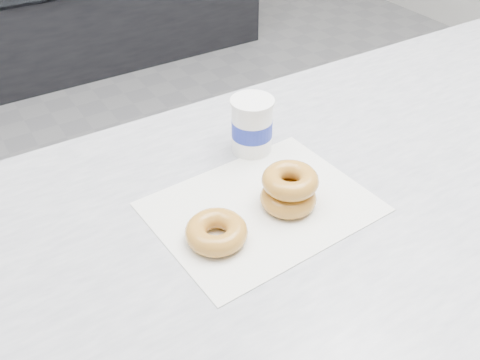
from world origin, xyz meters
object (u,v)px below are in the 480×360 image
object	(u,v)px
coffee_cup	(252,125)
counter	(386,306)
donut_single	(216,232)
donut_stack	(289,189)

from	to	relation	value
coffee_cup	counter	bearing A→B (deg)	-50.45
counter	donut_single	xyz separation A→B (m)	(-0.45, -0.01, 0.47)
counter	donut_stack	distance (m)	0.57
donut_single	donut_stack	bearing A→B (deg)	4.27
donut_single	coffee_cup	world-z (taller)	coffee_cup
donut_single	donut_stack	world-z (taller)	donut_stack
counter	donut_stack	xyz separation A→B (m)	(-0.31, 0.01, 0.48)
donut_single	donut_stack	size ratio (longest dim) A/B	0.74
counter	donut_single	size ratio (longest dim) A/B	32.65
donut_single	counter	bearing A→B (deg)	0.65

